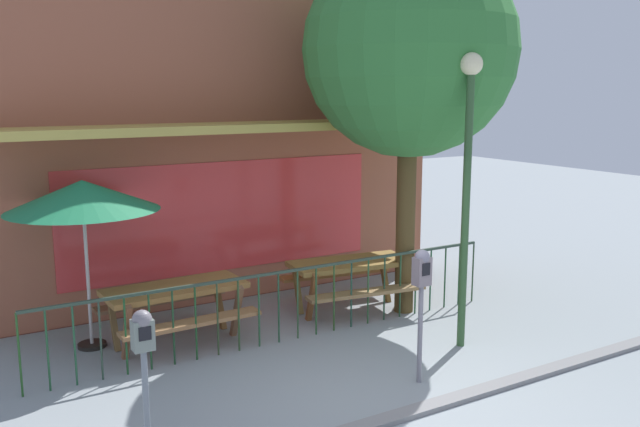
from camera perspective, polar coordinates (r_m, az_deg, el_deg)
name	(u,v)px	position (r m, az deg, el deg)	size (l,w,h in m)	color
ground	(380,400)	(7.53, 5.05, -15.45)	(40.00, 40.00, 0.00)	gray
pub_storefront	(217,114)	(10.59, -8.70, 8.34)	(7.79, 1.51, 5.89)	brown
patio_fence_front	(288,292)	(8.92, -2.71, -6.67)	(6.57, 0.04, 0.97)	#2C3E32
picnic_table_left	(175,298)	(9.03, -12.12, -7.01)	(1.85, 1.43, 0.79)	olive
picnic_table_right	(350,271)	(10.11, 2.57, -4.91)	(1.97, 1.59, 0.79)	olive
patio_umbrella	(83,196)	(8.89, -19.42, 1.38)	(1.89, 1.89, 2.18)	black
parking_meter_near	(143,346)	(6.10, -14.70, -10.79)	(0.18, 0.17, 1.43)	slate
parking_meter_far	(422,281)	(7.59, 8.58, -5.64)	(0.18, 0.17, 1.55)	slate
street_tree	(410,51)	(9.82, 7.57, 13.43)	(3.03, 3.03, 5.35)	#4E3C1E
street_lamp	(468,158)	(8.57, 12.37, 4.63)	(0.28, 0.28, 3.73)	#2D512A
curb_edge	(404,417)	(7.22, 7.14, -16.67)	(10.91, 0.20, 0.11)	gray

